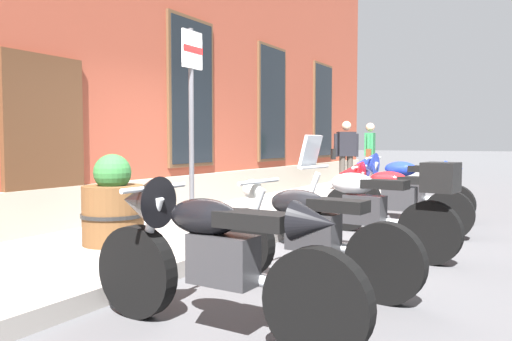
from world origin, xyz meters
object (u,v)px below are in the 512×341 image
object	(u,v)px
pedestrian_dark_jacket	(346,152)
motorcycle_blue_sport	(401,184)
motorcycle_black_sport	(207,250)
motorcycle_silver_touring	(370,206)
motorcycle_black_naked	(306,234)
motorcycle_red_sport	(390,195)
parking_sign	(192,102)
barrel_planter	(113,207)
pedestrian_striped_shirt	(370,152)

from	to	relation	value
pedestrian_dark_jacket	motorcycle_blue_sport	bearing A→B (deg)	-144.76
motorcycle_black_sport	motorcycle_blue_sport	bearing A→B (deg)	1.10
motorcycle_silver_touring	motorcycle_blue_sport	bearing A→B (deg)	7.02
motorcycle_silver_touring	motorcycle_black_naked	bearing A→B (deg)	176.00
motorcycle_silver_touring	motorcycle_red_sport	xyz separation A→B (m)	(1.42, 0.16, -0.01)
parking_sign	barrel_planter	distance (m)	1.55
parking_sign	motorcycle_black_sport	bearing A→B (deg)	-140.84
pedestrian_dark_jacket	parking_sign	distance (m)	6.10
pedestrian_dark_jacket	barrel_planter	xyz separation A→B (m)	(-6.98, 0.12, -0.47)
motorcycle_red_sport	pedestrian_dark_jacket	bearing A→B (deg)	27.29
motorcycle_black_sport	motorcycle_black_naked	xyz separation A→B (m)	(1.27, -0.13, -0.09)
motorcycle_black_naked	parking_sign	size ratio (longest dim) A/B	0.82
barrel_planter	motorcycle_black_naked	bearing A→B (deg)	-89.62
pedestrian_dark_jacket	motorcycle_black_naked	bearing A→B (deg)	-162.80
motorcycle_silver_touring	pedestrian_dark_jacket	xyz separation A→B (m)	(5.49, 2.26, 0.47)
motorcycle_black_naked	motorcycle_red_sport	world-z (taller)	motorcycle_red_sport
parking_sign	barrel_planter	size ratio (longest dim) A/B	2.51
motorcycle_black_naked	pedestrian_striped_shirt	world-z (taller)	pedestrian_striped_shirt
motorcycle_silver_touring	pedestrian_dark_jacket	distance (m)	5.95
motorcycle_black_sport	barrel_planter	size ratio (longest dim) A/B	2.13
parking_sign	pedestrian_striped_shirt	bearing A→B (deg)	-0.28
motorcycle_red_sport	motorcycle_blue_sport	distance (m)	1.37
motorcycle_black_naked	pedestrian_dark_jacket	size ratio (longest dim) A/B	1.28
pedestrian_dark_jacket	barrel_planter	world-z (taller)	pedestrian_dark_jacket
motorcycle_blue_sport	motorcycle_red_sport	bearing A→B (deg)	-172.38
motorcycle_black_naked	motorcycle_blue_sport	size ratio (longest dim) A/B	0.97
motorcycle_red_sport	motorcycle_blue_sport	bearing A→B (deg)	7.62
pedestrian_striped_shirt	motorcycle_black_naked	bearing A→B (deg)	-166.57
pedestrian_striped_shirt	barrel_planter	bearing A→B (deg)	177.12
barrel_planter	pedestrian_striped_shirt	bearing A→B (deg)	-2.88
motorcycle_black_naked	barrel_planter	world-z (taller)	barrel_planter
motorcycle_blue_sport	barrel_planter	world-z (taller)	barrel_planter
motorcycle_black_sport	motorcycle_red_sport	world-z (taller)	motorcycle_black_sport
motorcycle_silver_touring	pedestrian_striped_shirt	xyz separation A→B (m)	(6.38, 1.98, 0.46)
motorcycle_silver_touring	motorcycle_blue_sport	world-z (taller)	motorcycle_silver_touring
motorcycle_black_sport	pedestrian_striped_shirt	bearing A→B (deg)	10.82
motorcycle_silver_touring	barrel_planter	distance (m)	2.81
motorcycle_silver_touring	pedestrian_striped_shirt	size ratio (longest dim) A/B	1.41
pedestrian_striped_shirt	parking_sign	bearing A→B (deg)	179.72
pedestrian_dark_jacket	pedestrian_striped_shirt	size ratio (longest dim) A/B	1.01
barrel_planter	pedestrian_dark_jacket	bearing A→B (deg)	-0.95
motorcycle_silver_touring	barrel_planter	size ratio (longest dim) A/B	2.25
motorcycle_silver_touring	motorcycle_blue_sport	xyz separation A→B (m)	(2.77, 0.34, 0.03)
pedestrian_striped_shirt	parking_sign	size ratio (longest dim) A/B	0.64
motorcycle_silver_touring	parking_sign	bearing A→B (deg)	105.61
motorcycle_black_sport	pedestrian_dark_jacket	size ratio (longest dim) A/B	1.32
motorcycle_black_sport	barrel_planter	xyz separation A→B (m)	(1.25, 2.14, -0.00)
pedestrian_striped_shirt	parking_sign	distance (m)	6.98
pedestrian_dark_jacket	parking_sign	bearing A→B (deg)	-177.68
motorcycle_red_sport	barrel_planter	size ratio (longest dim) A/B	2.06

